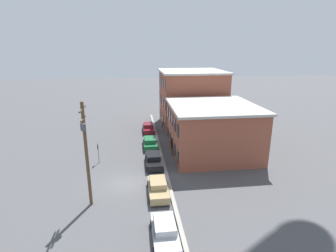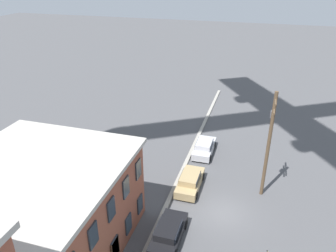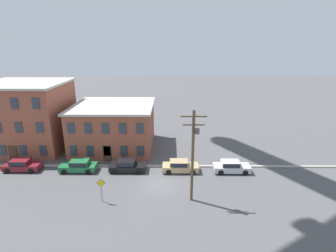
# 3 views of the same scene
# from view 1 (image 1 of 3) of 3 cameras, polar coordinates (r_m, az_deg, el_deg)

# --- Properties ---
(ground_plane) EXTENTS (200.00, 200.00, 0.00)m
(ground_plane) POSITION_cam_1_polar(r_m,az_deg,el_deg) (28.02, -9.38, -12.28)
(ground_plane) COLOR #4C4C4F
(kerb_strip) EXTENTS (56.00, 0.36, 0.16)m
(kerb_strip) POSITION_cam_1_polar(r_m,az_deg,el_deg) (28.12, 0.00, -11.74)
(kerb_strip) COLOR #9E998E
(kerb_strip) RESTS_ON ground_plane
(apartment_corner) EXTENTS (11.34, 10.60, 9.78)m
(apartment_corner) POSITION_cam_1_polar(r_m,az_deg,el_deg) (45.98, 5.06, 5.88)
(apartment_corner) COLOR brown
(apartment_corner) RESTS_ON ground_plane
(apartment_midblock) EXTENTS (11.60, 10.89, 6.53)m
(apartment_midblock) POSITION_cam_1_polar(r_m,az_deg,el_deg) (34.65, 9.55, -0.66)
(apartment_midblock) COLOR brown
(apartment_midblock) RESTS_ON ground_plane
(car_maroon) EXTENTS (4.40, 1.92, 1.43)m
(car_maroon) POSITION_cam_1_polar(r_m,az_deg,el_deg) (43.62, -4.27, -0.32)
(car_maroon) COLOR maroon
(car_maroon) RESTS_ON ground_plane
(car_green) EXTENTS (4.40, 1.92, 1.43)m
(car_green) POSITION_cam_1_polar(r_m,az_deg,el_deg) (36.86, -3.93, -3.54)
(car_green) COLOR #1E6638
(car_green) RESTS_ON ground_plane
(car_black) EXTENTS (4.40, 1.92, 1.43)m
(car_black) POSITION_cam_1_polar(r_m,az_deg,el_deg) (31.36, -3.17, -7.27)
(car_black) COLOR black
(car_black) RESTS_ON ground_plane
(car_tan) EXTENTS (4.40, 1.92, 1.43)m
(car_tan) POSITION_cam_1_polar(r_m,az_deg,el_deg) (25.60, -2.19, -13.12)
(car_tan) COLOR tan
(car_tan) RESTS_ON ground_plane
(car_silver) EXTENTS (4.40, 1.92, 1.43)m
(car_silver) POSITION_cam_1_polar(r_m,az_deg,el_deg) (20.41, -0.69, -21.84)
(car_silver) COLOR #B7B7BC
(car_silver) RESTS_ON ground_plane
(caution_sign) EXTENTS (0.90, 0.08, 2.56)m
(caution_sign) POSITION_cam_1_polar(r_m,az_deg,el_deg) (32.65, -14.99, -5.05)
(caution_sign) COLOR slate
(caution_sign) RESTS_ON ground_plane
(utility_pole) EXTENTS (2.40, 0.44, 9.35)m
(utility_pole) POSITION_cam_1_polar(r_m,az_deg,el_deg) (23.08, -17.40, -4.96)
(utility_pole) COLOR brown
(utility_pole) RESTS_ON ground_plane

